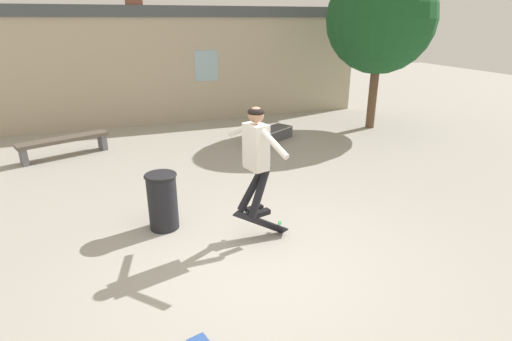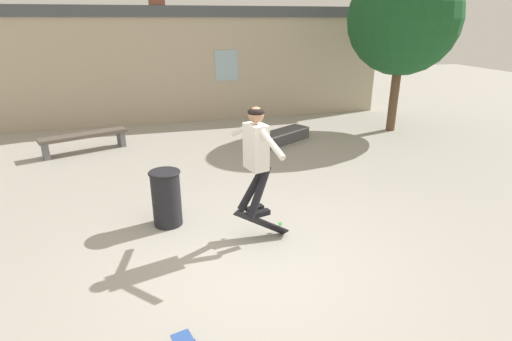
{
  "view_description": "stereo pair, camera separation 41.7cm",
  "coord_description": "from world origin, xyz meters",
  "px_view_note": "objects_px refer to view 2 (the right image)",
  "views": [
    {
      "loc": [
        -1.54,
        -4.2,
        2.99
      ],
      "look_at": [
        0.18,
        0.57,
        1.06
      ],
      "focal_mm": 28.0,
      "sensor_mm": 36.0,
      "label": 1
    },
    {
      "loc": [
        -1.14,
        -4.32,
        2.99
      ],
      "look_at": [
        0.18,
        0.57,
        1.06
      ],
      "focal_mm": 28.0,
      "sensor_mm": 36.0,
      "label": 2
    }
  ],
  "objects_px": {
    "tree_right": "(404,19)",
    "skateboard_flipping": "(261,222)",
    "park_bench": "(84,138)",
    "trash_bin": "(166,197)",
    "skater": "(256,152)",
    "skate_ledge": "(284,136)"
  },
  "relations": [
    {
      "from": "skateboard_flipping",
      "to": "trash_bin",
      "type": "bearing_deg",
      "value": 161.25
    },
    {
      "from": "park_bench",
      "to": "skate_ledge",
      "type": "distance_m",
      "value": 4.89
    },
    {
      "from": "park_bench",
      "to": "skate_ledge",
      "type": "xyz_separation_m",
      "value": [
        4.86,
        -0.44,
        -0.19
      ]
    },
    {
      "from": "park_bench",
      "to": "trash_bin",
      "type": "bearing_deg",
      "value": -88.89
    },
    {
      "from": "park_bench",
      "to": "skateboard_flipping",
      "type": "distance_m",
      "value": 5.76
    },
    {
      "from": "park_bench",
      "to": "skate_ledge",
      "type": "bearing_deg",
      "value": -26.0
    },
    {
      "from": "trash_bin",
      "to": "skater",
      "type": "relative_size",
      "value": 0.57
    },
    {
      "from": "park_bench",
      "to": "skate_ledge",
      "type": "height_order",
      "value": "park_bench"
    },
    {
      "from": "park_bench",
      "to": "trash_bin",
      "type": "xyz_separation_m",
      "value": [
        1.69,
        -4.19,
        0.12
      ]
    },
    {
      "from": "park_bench",
      "to": "trash_bin",
      "type": "height_order",
      "value": "trash_bin"
    },
    {
      "from": "tree_right",
      "to": "skateboard_flipping",
      "type": "relative_size",
      "value": 5.78
    },
    {
      "from": "trash_bin",
      "to": "skateboard_flipping",
      "type": "height_order",
      "value": "trash_bin"
    },
    {
      "from": "skater",
      "to": "skateboard_flipping",
      "type": "height_order",
      "value": "skater"
    },
    {
      "from": "trash_bin",
      "to": "skateboard_flipping",
      "type": "relative_size",
      "value": 1.14
    },
    {
      "from": "park_bench",
      "to": "skater",
      "type": "bearing_deg",
      "value": -80.74
    },
    {
      "from": "skate_ledge",
      "to": "skateboard_flipping",
      "type": "relative_size",
      "value": 2.03
    },
    {
      "from": "trash_bin",
      "to": "skate_ledge",
      "type": "bearing_deg",
      "value": 49.81
    },
    {
      "from": "tree_right",
      "to": "park_bench",
      "type": "distance_m",
      "value": 8.61
    },
    {
      "from": "park_bench",
      "to": "skateboard_flipping",
      "type": "bearing_deg",
      "value": -79.69
    },
    {
      "from": "tree_right",
      "to": "skater",
      "type": "relative_size",
      "value": 2.91
    },
    {
      "from": "skater",
      "to": "skateboard_flipping",
      "type": "distance_m",
      "value": 1.1
    },
    {
      "from": "trash_bin",
      "to": "skateboard_flipping",
      "type": "distance_m",
      "value": 1.51
    }
  ]
}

